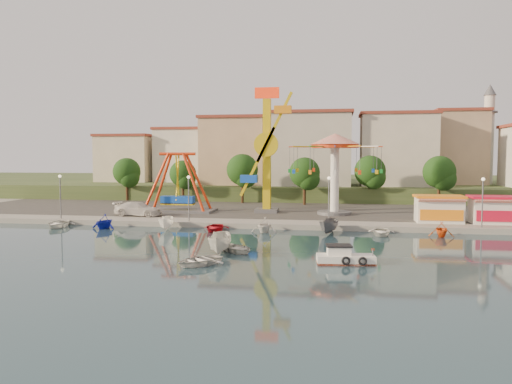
% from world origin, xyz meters
% --- Properties ---
extents(ground, '(200.00, 200.00, 0.00)m').
position_xyz_m(ground, '(0.00, 0.00, 0.00)').
color(ground, '#16303D').
rests_on(ground, ground).
extents(quay_deck, '(200.00, 100.00, 0.60)m').
position_xyz_m(quay_deck, '(0.00, 62.00, 0.30)').
color(quay_deck, '#9E998E').
rests_on(quay_deck, ground).
extents(asphalt_pad, '(90.00, 28.00, 0.01)m').
position_xyz_m(asphalt_pad, '(0.00, 30.00, 0.60)').
color(asphalt_pad, '#4C4944').
rests_on(asphalt_pad, quay_deck).
extents(hill_terrace, '(200.00, 60.00, 3.00)m').
position_xyz_m(hill_terrace, '(0.00, 67.00, 1.50)').
color(hill_terrace, '#384C26').
rests_on(hill_terrace, ground).
extents(pirate_ship_ride, '(10.00, 5.00, 8.00)m').
position_xyz_m(pirate_ship_ride, '(-12.39, 22.44, 4.39)').
color(pirate_ship_ride, '#59595E').
rests_on(pirate_ship_ride, quay_deck).
extents(kamikaze_tower, '(5.09, 3.10, 16.50)m').
position_xyz_m(kamikaze_tower, '(-0.10, 23.09, 8.56)').
color(kamikaze_tower, '#59595E').
rests_on(kamikaze_tower, quay_deck).
extents(wave_swinger, '(11.60, 11.60, 10.40)m').
position_xyz_m(wave_swinger, '(8.59, 22.39, 8.20)').
color(wave_swinger, '#59595E').
rests_on(wave_swinger, quay_deck).
extents(booth_left, '(5.40, 3.78, 3.08)m').
position_xyz_m(booth_left, '(20.33, 16.49, 2.16)').
color(booth_left, white).
rests_on(booth_left, quay_deck).
extents(booth_mid, '(5.40, 3.78, 3.08)m').
position_xyz_m(booth_mid, '(26.26, 16.49, 2.16)').
color(booth_mid, white).
rests_on(booth_mid, quay_deck).
extents(lamp_post_0, '(0.14, 0.14, 5.00)m').
position_xyz_m(lamp_post_0, '(-24.00, 13.00, 3.10)').
color(lamp_post_0, '#59595E').
rests_on(lamp_post_0, quay_deck).
extents(lamp_post_1, '(0.14, 0.14, 5.00)m').
position_xyz_m(lamp_post_1, '(-8.00, 13.00, 3.10)').
color(lamp_post_1, '#59595E').
rests_on(lamp_post_1, quay_deck).
extents(lamp_post_2, '(0.14, 0.14, 5.00)m').
position_xyz_m(lamp_post_2, '(8.00, 13.00, 3.10)').
color(lamp_post_2, '#59595E').
rests_on(lamp_post_2, quay_deck).
extents(lamp_post_3, '(0.14, 0.14, 5.00)m').
position_xyz_m(lamp_post_3, '(24.00, 13.00, 3.10)').
color(lamp_post_3, '#59595E').
rests_on(lamp_post_3, quay_deck).
extents(tree_0, '(4.60, 4.60, 7.19)m').
position_xyz_m(tree_0, '(-26.00, 36.98, 5.47)').
color(tree_0, '#382314').
rests_on(tree_0, quay_deck).
extents(tree_1, '(4.35, 4.35, 6.80)m').
position_xyz_m(tree_1, '(-16.00, 36.24, 5.20)').
color(tree_1, '#382314').
rests_on(tree_1, quay_deck).
extents(tree_2, '(5.02, 5.02, 7.85)m').
position_xyz_m(tree_2, '(-6.00, 35.81, 5.92)').
color(tree_2, '#382314').
rests_on(tree_2, quay_deck).
extents(tree_3, '(4.68, 4.68, 7.32)m').
position_xyz_m(tree_3, '(4.00, 34.36, 5.55)').
color(tree_3, '#382314').
rests_on(tree_3, quay_deck).
extents(tree_4, '(4.86, 4.86, 7.60)m').
position_xyz_m(tree_4, '(14.00, 37.35, 5.75)').
color(tree_4, '#382314').
rests_on(tree_4, quay_deck).
extents(tree_5, '(4.83, 4.83, 7.54)m').
position_xyz_m(tree_5, '(24.00, 35.54, 5.71)').
color(tree_5, '#382314').
rests_on(tree_5, quay_deck).
extents(building_0, '(9.26, 9.53, 11.87)m').
position_xyz_m(building_0, '(-33.37, 46.06, 8.93)').
color(building_0, beige).
rests_on(building_0, hill_terrace).
extents(building_1, '(12.33, 9.01, 8.63)m').
position_xyz_m(building_1, '(-21.33, 51.38, 7.32)').
color(building_1, silver).
rests_on(building_1, hill_terrace).
extents(building_2, '(11.95, 9.28, 11.23)m').
position_xyz_m(building_2, '(-8.19, 51.96, 8.62)').
color(building_2, tan).
rests_on(building_2, hill_terrace).
extents(building_3, '(12.59, 10.50, 9.20)m').
position_xyz_m(building_3, '(5.60, 48.80, 7.60)').
color(building_3, beige).
rests_on(building_3, hill_terrace).
extents(building_4, '(10.75, 9.23, 9.24)m').
position_xyz_m(building_4, '(19.07, 52.20, 7.62)').
color(building_4, beige).
rests_on(building_4, hill_terrace).
extents(building_5, '(12.77, 10.96, 11.21)m').
position_xyz_m(building_5, '(32.37, 50.33, 8.61)').
color(building_5, tan).
rests_on(building_5, hill_terrace).
extents(minaret, '(2.80, 2.80, 18.00)m').
position_xyz_m(minaret, '(36.00, 54.00, 12.55)').
color(minaret, silver).
rests_on(minaret, hill_terrace).
extents(cabin_motorboat, '(4.50, 2.12, 1.53)m').
position_xyz_m(cabin_motorboat, '(9.43, -4.39, 0.41)').
color(cabin_motorboat, white).
rests_on(cabin_motorboat, ground).
extents(rowboat_a, '(4.38, 4.38, 0.75)m').
position_xyz_m(rowboat_a, '(0.60, -1.49, 0.37)').
color(rowboat_a, silver).
rests_on(rowboat_a, ground).
extents(rowboat_b, '(4.48, 4.66, 0.79)m').
position_xyz_m(rowboat_b, '(-1.29, -6.76, 0.39)').
color(rowboat_b, silver).
rests_on(rowboat_b, ground).
extents(skiff, '(2.20, 4.84, 1.81)m').
position_xyz_m(skiff, '(-0.66, -2.43, 0.91)').
color(skiff, beige).
rests_on(skiff, ground).
extents(van, '(6.20, 2.90, 1.75)m').
position_xyz_m(van, '(-15.78, 16.91, 1.47)').
color(van, silver).
rests_on(van, quay_deck).
extents(moored_boat_0, '(3.72, 4.71, 0.88)m').
position_xyz_m(moored_boat_0, '(-22.53, 9.80, 0.44)').
color(moored_boat_0, white).
rests_on(moored_boat_0, ground).
extents(moored_boat_1, '(3.09, 3.45, 1.65)m').
position_xyz_m(moored_boat_1, '(-16.89, 9.80, 0.82)').
color(moored_boat_1, '#141FAF').
rests_on(moored_boat_1, ground).
extents(moored_boat_2, '(2.10, 4.10, 1.51)m').
position_xyz_m(moored_boat_2, '(-9.59, 9.80, 0.76)').
color(moored_boat_2, white).
rests_on(moored_boat_2, ground).
extents(moored_boat_3, '(3.10, 4.15, 0.82)m').
position_xyz_m(moored_boat_3, '(-4.15, 9.80, 0.41)').
color(moored_boat_3, '#B50E1A').
rests_on(moored_boat_3, ground).
extents(moored_boat_4, '(3.02, 3.41, 1.66)m').
position_xyz_m(moored_boat_4, '(1.28, 9.80, 0.83)').
color(moored_boat_4, silver).
rests_on(moored_boat_4, ground).
extents(moored_boat_5, '(2.56, 4.51, 1.64)m').
position_xyz_m(moored_boat_5, '(8.10, 9.80, 0.82)').
color(moored_boat_5, slate).
rests_on(moored_boat_5, ground).
extents(moored_boat_6, '(3.11, 4.08, 0.79)m').
position_xyz_m(moored_boat_6, '(13.38, 9.80, 0.40)').
color(moored_boat_6, white).
rests_on(moored_boat_6, ground).
extents(moored_boat_7, '(2.80, 3.14, 1.50)m').
position_xyz_m(moored_boat_7, '(19.29, 9.80, 0.75)').
color(moored_boat_7, '#E45314').
rests_on(moored_boat_7, ground).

